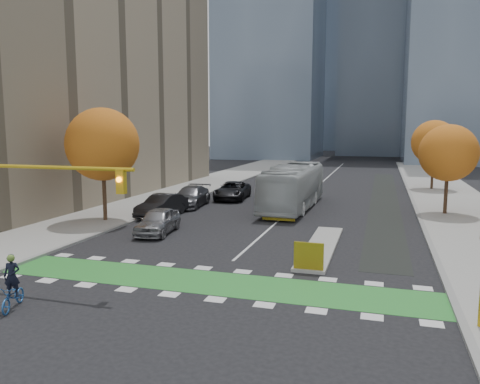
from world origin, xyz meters
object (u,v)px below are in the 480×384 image
Objects in this scene: parked_car_a at (158,221)px; parked_car_b at (162,205)px; bus at (294,187)px; cyclist at (13,291)px; tree_east_far at (434,142)px; hazard_board at (309,256)px; traffic_signal_west at (22,191)px; tree_east_near at (448,153)px; parked_car_d at (232,190)px; tree_west at (102,144)px; parked_car_c at (191,197)px.

parked_car_a is 5.98m from parked_car_b.
bus is 13.85m from parked_car_a.
tree_east_far is at bearing 46.55° from cyclist.
hazard_board is 13.23m from traffic_signal_west.
tree_east_near reaches higher than parked_car_b.
tree_east_far is at bearing 28.61° from parked_car_d.
tree_east_far is 3.64× the size of cyclist.
bus is at bearing -32.61° from parked_car_d.
parked_car_c is at bearing 67.97° from tree_west.
parked_car_b is at bearing -98.49° from parked_car_c.
bus is (-11.97, -0.22, -3.01)m from tree_east_near.
tree_east_near is 1.37× the size of parked_car_b.
tree_west reaches higher than parked_car_c.
tree_east_near reaches higher than parked_car_c.
tree_east_far reaches higher than cyclist.
hazard_board is 0.27× the size of parked_car_b.
tree_east_near reaches higher than traffic_signal_west.
cyclist is at bearing -142.22° from hazard_board.
tree_west is at bearing 108.02° from traffic_signal_west.
parked_car_d is (2.21, 5.00, -0.02)m from parked_car_c.
parked_car_d is (-19.00, -12.87, -4.40)m from tree_east_far.
traffic_signal_west is (-20.43, -38.51, -1.21)m from tree_east_far.
traffic_signal_west is 0.64× the size of bus.
parked_car_a is at bearing 152.70° from hazard_board.
hazard_board is 0.24× the size of parked_car_c.
parked_car_b is 10.31m from parked_car_d.
parked_car_d is at bearing 170.41° from tree_east_near.
cyclist reaches higher than parked_car_a.
cyclist is (-18.44, -41.51, -4.54)m from tree_east_far.
cyclist is 0.44× the size of parked_car_a.
parked_car_c is at bearing 128.59° from hazard_board.
parked_car_c is (3.29, 8.13, -4.76)m from tree_west.
traffic_signal_west reaches higher than parked_car_c.
tree_west reaches higher than tree_east_near.
tree_east_near is at bearing 22.62° from tree_west.
hazard_board is 20.38m from parked_car_c.
bus is 2.78× the size of parked_car_a.
parked_car_c reaches higher than hazard_board.
hazard_board is at bearing -56.60° from parked_car_c.
parked_car_a is 10.68m from parked_car_c.
tree_west is 35.73m from tree_east_far.
hazard_board is 23.41m from parked_car_d.
tree_east_near is (8.00, 17.80, 4.06)m from hazard_board.
tree_west is 0.96× the size of traffic_signal_west.
cyclist is (-9.94, -7.71, -0.10)m from hazard_board.
tree_west is at bearing -117.22° from parked_car_c.
tree_west reaches higher than parked_car_a.
parked_car_a is 15.47m from parked_car_d.
tree_east_near is 1.47× the size of parked_car_a.
cyclist is 0.41× the size of parked_car_b.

